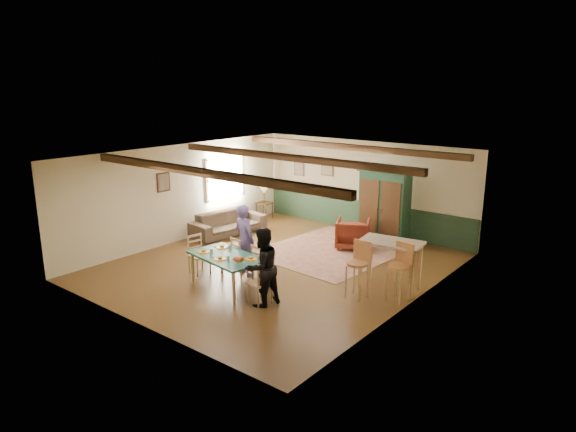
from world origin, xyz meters
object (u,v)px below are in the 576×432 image
Objects in this scene: armchair at (353,234)px; table_lamp at (264,195)px; dining_table at (227,272)px; person_man at (245,240)px; bar_stool_left at (357,270)px; dining_chair_far_right at (263,265)px; dining_chair_end_right at (259,282)px; cat at (238,259)px; bar_stool_right at (398,273)px; dining_chair_far_left at (242,256)px; counter_table at (390,265)px; person_woman at (262,267)px; dining_chair_end_left at (199,255)px; person_child at (266,263)px; end_table at (264,210)px; armoire at (384,207)px; sofa at (228,223)px.

armchair is 1.74× the size of table_lamp.
person_man reaches higher than dining_table.
dining_table is at bearing -152.42° from bar_stool_left.
dining_chair_end_right is (0.60, -0.81, 0.00)m from dining_chair_far_right.
bar_stool_right is (2.71, 1.83, -0.21)m from cat.
dining_table is at bearing 169.70° from cat.
dining_chair_far_left is 0.71× the size of counter_table.
dining_chair_end_right reaches higher than cat.
table_lamp is (-4.41, 5.10, 0.01)m from person_woman.
dining_table is 1.89× the size of dining_chair_far_left.
person_man is (0.84, 0.64, 0.37)m from dining_chair_end_left.
cat is 3.28m from bar_stool_right.
dining_table is at bearing -90.00° from dining_chair_end_left.
person_child is (0.51, 0.70, 0.12)m from dining_table.
dining_chair_far_right is 5.67m from end_table.
dining_chair_far_left is 4.47m from armoire.
counter_table is 1.09× the size of bar_stool_left.
bar_stool_left is at bearing -69.16° from armoire.
table_lamp is (0.00, 0.00, 0.53)m from end_table.
person_child reaches higher than dining_chair_end_right.
bar_stool_right is (2.56, -2.42, 0.20)m from armchair.
dining_chair_far_left and dining_chair_end_right have the same top height.
armoire is 3.96m from bar_stool_left.
armoire is at bearing 77.64° from dining_table.
armchair is 0.68× the size of counter_table.
end_table is at bearing -39.45° from dining_chair_far_right.
table_lamp reaches higher than armchair.
person_man is 0.85m from person_child.
dining_chair_end_right is 2.64× the size of cat.
dining_chair_far_right and dining_chair_end_left have the same top height.
dining_chair_end_left reaches higher than end_table.
bar_stool_left reaches higher than table_lamp.
dining_chair_far_right is 1.00m from dining_chair_end_right.
cat is 2.46m from bar_stool_left.
person_man is 1.05× the size of person_woman.
dining_chair_end_left is 0.40× the size of sofa.
cat is 6.30m from table_lamp.
dining_chair_end_right is 0.68m from cat.
cat is (1.60, -0.37, 0.35)m from dining_chair_end_left.
dining_chair_end_right is 2.81m from bar_stool_right.
dining_chair_end_right is at bearing -90.00° from person_woman.
person_child is 0.43× the size of sofa.
dining_chair_far_left is 0.78m from person_child.
person_woman is 4.58× the size of cat.
bar_stool_right is at bearing -26.79° from table_lamp.
person_man is 1.77m from person_woman.
dining_chair_end_right is 4.27m from armchair.
armoire reaches higher than dining_chair_end_right.
table_lamp is (-0.30, 1.96, 0.47)m from sofa.
counter_table is (2.79, 2.12, 0.18)m from dining_table.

